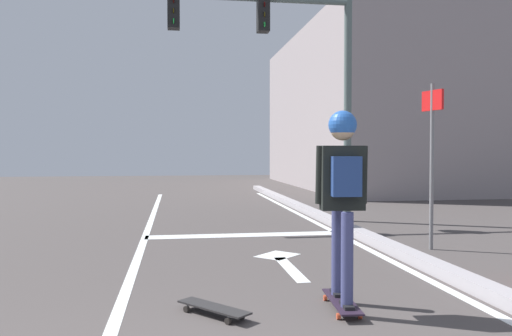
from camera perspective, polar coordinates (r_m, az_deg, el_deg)
The scene contains 12 objects.
lane_line_center at distance 8.10m, azimuth -12.54°, elevation -8.65°, with size 0.12×20.00×0.01m, color silver.
lane_line_curbside at distance 8.58m, azimuth 10.87°, elevation -8.06°, with size 0.12×20.00×0.01m, color silver.
stop_bar at distance 9.18m, azimuth -0.96°, elevation -7.37°, with size 3.53×0.40×0.01m, color silver.
lane_arrow_stem at distance 6.62m, azimuth 3.82°, elevation -10.99°, with size 0.16×1.40×0.01m, color silver.
lane_arrow_head at distance 7.43m, azimuth 2.37°, elevation -9.56°, with size 0.56×0.44×0.01m, color silver.
curb_strip at distance 8.65m, azimuth 12.44°, elevation -7.53°, with size 0.24×24.00×0.14m, color #9F999D.
skateboard at distance 5.05m, azimuth 9.40°, elevation -14.31°, with size 0.28×0.86×0.08m.
skater at distance 4.84m, azimuth 9.51°, elevation -1.19°, with size 0.48×0.64×1.76m.
spare_skateboard at distance 4.81m, azimuth -4.69°, elevation -15.09°, with size 0.64×0.70×0.09m.
traffic_signal_mast at distance 10.88m, azimuth 2.29°, elevation 12.92°, with size 5.48×0.34×5.02m.
street_sign_post at distance 8.17m, azimuth 18.79°, elevation 2.69°, with size 0.13×0.44×2.48m.
building_block at distance 23.95m, azimuth 19.73°, elevation 5.84°, with size 12.78×12.89×6.38m, color gray.
Camera 1 is at (-0.19, -1.95, 1.47)m, focal length 36.39 mm.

